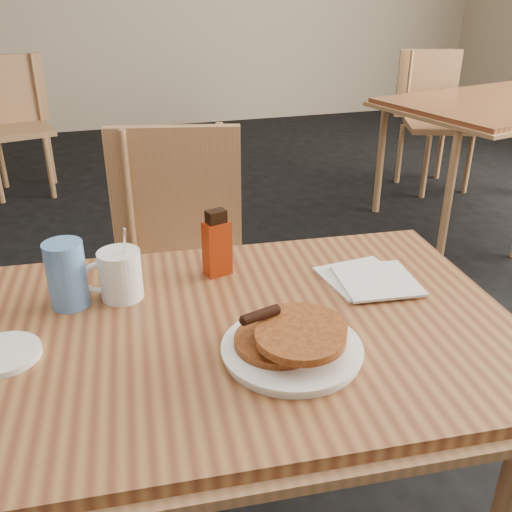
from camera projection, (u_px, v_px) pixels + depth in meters
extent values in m
cube|color=#996336|center=(239.00, 333.00, 1.14)|extent=(1.17, 0.84, 0.04)
cube|color=tan|center=(239.00, 340.00, 1.15)|extent=(1.22, 0.88, 0.02)
cylinder|color=tan|center=(369.00, 361.00, 1.68)|extent=(0.04, 0.04, 0.71)
cube|color=#996336|center=(509.00, 103.00, 3.26)|extent=(1.49, 1.15, 0.04)
cube|color=tan|center=(509.00, 106.00, 3.26)|extent=(1.54, 1.20, 0.02)
cylinder|color=tan|center=(449.00, 196.00, 2.95)|extent=(0.04, 0.04, 0.71)
cube|color=tan|center=(192.00, 292.00, 1.83)|extent=(0.52, 0.52, 0.04)
cube|color=tan|center=(176.00, 197.00, 1.89)|extent=(0.43, 0.14, 0.47)
cylinder|color=tan|center=(151.00, 396.00, 1.74)|extent=(0.04, 0.04, 0.44)
cylinder|color=tan|center=(231.00, 319.00, 2.13)|extent=(0.04, 0.04, 0.44)
cube|color=tan|center=(438.00, 125.00, 3.97)|extent=(0.55, 0.55, 0.04)
cube|color=tan|center=(427.00, 84.00, 4.02)|extent=(0.41, 0.19, 0.46)
cylinder|color=tan|center=(426.00, 167.00, 3.88)|extent=(0.04, 0.04, 0.43)
cylinder|color=tan|center=(440.00, 150.00, 4.26)|extent=(0.04, 0.04, 0.43)
cube|color=tan|center=(19.00, 131.00, 3.87)|extent=(0.50, 0.50, 0.04)
cube|color=tan|center=(14.00, 89.00, 3.92)|extent=(0.41, 0.14, 0.45)
cylinder|color=tan|center=(50.00, 155.00, 4.16)|extent=(0.04, 0.04, 0.42)
cylinder|color=white|center=(292.00, 350.00, 1.04)|extent=(0.25, 0.25, 0.02)
cylinder|color=white|center=(292.00, 347.00, 1.04)|extent=(0.26, 0.26, 0.01)
cylinder|color=#A85523|center=(278.00, 341.00, 1.04)|extent=(0.16, 0.16, 0.01)
cylinder|color=#A85523|center=(303.00, 328.00, 1.05)|extent=(0.16, 0.16, 0.01)
cylinder|color=#A85523|center=(300.00, 336.00, 1.00)|extent=(0.16, 0.16, 0.01)
cylinder|color=black|center=(260.00, 315.00, 1.03)|extent=(0.08, 0.04, 0.02)
cylinder|color=white|center=(121.00, 275.00, 1.21)|extent=(0.09, 0.09, 0.11)
torus|color=white|center=(98.00, 278.00, 1.20)|extent=(0.07, 0.01, 0.07)
cylinder|color=black|center=(118.00, 256.00, 1.19)|extent=(0.08, 0.08, 0.01)
cylinder|color=silver|center=(125.00, 258.00, 1.20)|extent=(0.02, 0.06, 0.15)
cube|color=maroon|center=(217.00, 249.00, 1.30)|extent=(0.07, 0.05, 0.13)
cube|color=black|center=(216.00, 217.00, 1.27)|extent=(0.05, 0.04, 0.03)
cube|color=white|center=(362.00, 278.00, 1.30)|extent=(0.18, 0.18, 0.01)
cube|color=white|center=(377.00, 281.00, 1.28)|extent=(0.19, 0.19, 0.01)
cylinder|color=#5A8CD4|center=(67.00, 274.00, 1.17)|extent=(0.10, 0.10, 0.14)
cylinder|color=white|center=(3.00, 354.00, 1.03)|extent=(0.14, 0.14, 0.01)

